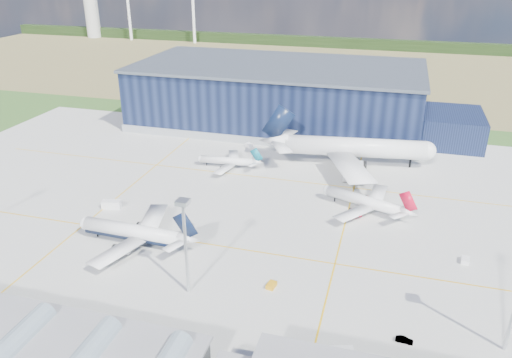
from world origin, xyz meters
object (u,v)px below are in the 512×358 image
object	(u,v)px
gse_van_a	(112,204)
airliner_navy	(132,224)
gse_tug_b	(271,285)
gse_cart_a	(465,260)
airliner_widebody	(356,138)
hangar	(284,98)
car_b	(404,340)
airliner_regional	(227,157)
gse_cart_b	(249,145)
light_mast_center	(185,232)
gse_van_c	(342,354)
airliner_red	(364,195)

from	to	relation	value
gse_van_a	airliner_navy	bearing A→B (deg)	-149.32
gse_tug_b	gse_van_a	world-z (taller)	gse_van_a
airliner_navy	gse_cart_a	xyz separation A→B (m)	(82.38, 14.34, -5.06)
airliner_widebody	gse_tug_b	distance (m)	79.64
hangar	car_b	size ratio (longest dim) A/B	42.84
airliner_regional	car_b	xyz separation A→B (m)	(61.50, -73.27, -3.39)
airliner_widebody	gse_cart_b	world-z (taller)	airliner_widebody
gse_cart_a	gse_tug_b	bearing A→B (deg)	-144.44
light_mast_center	car_b	distance (m)	49.00
airliner_navy	gse_van_c	size ratio (longest dim) A/B	7.85
gse_tug_b	gse_van_c	bearing A→B (deg)	-34.32
airliner_widebody	airliner_regional	size ratio (longest dim) A/B	2.58
gse_van_a	gse_cart_a	size ratio (longest dim) A/B	1.93
gse_tug_b	gse_cart_a	world-z (taller)	gse_cart_a
hangar	gse_van_c	bearing A→B (deg)	-72.58
airliner_red	airliner_regional	xyz separation A→B (m)	(-48.95, 19.75, -0.93)
gse_cart_a	car_b	xyz separation A→B (m)	(-13.96, -32.68, -0.06)
hangar	car_b	bearing A→B (deg)	-67.23
hangar	airliner_red	size ratio (longest dim) A/B	4.85
airliner_navy	airliner_widebody	bearing A→B (deg)	-123.57
airliner_regional	light_mast_center	bearing A→B (deg)	97.72
hangar	gse_van_a	world-z (taller)	hangar
gse_cart_a	gse_van_c	xyz separation A→B (m)	(-25.18, -40.19, 0.45)
car_b	gse_cart_b	bearing A→B (deg)	37.05
gse_van_a	gse_van_c	distance (m)	84.41
airliner_regional	gse_van_a	size ratio (longest dim) A/B	4.39
car_b	airliner_widebody	bearing A→B (deg)	16.84
airliner_regional	airliner_navy	bearing A→B (deg)	78.49
light_mast_center	airliner_red	size ratio (longest dim) A/B	0.77
gse_tug_b	car_b	world-z (taller)	gse_tug_b
gse_cart_a	hangar	bearing A→B (deg)	133.08
airliner_widebody	airliner_regional	bearing A→B (deg)	-168.26
hangar	airliner_widebody	bearing A→B (deg)	-48.68
hangar	gse_tug_b	world-z (taller)	hangar
airliner_navy	airliner_red	world-z (taller)	airliner_navy
airliner_regional	gse_cart_a	xyz separation A→B (m)	(75.46, -40.59, -3.33)
airliner_red	airliner_widebody	distance (m)	35.70
light_mast_center	gse_tug_b	size ratio (longest dim) A/B	8.68
light_mast_center	gse_van_c	xyz separation A→B (m)	(35.35, -10.78, -14.37)
airliner_regional	gse_cart_a	bearing A→B (deg)	147.40
gse_cart_b	airliner_red	bearing A→B (deg)	-94.25
airliner_widebody	gse_cart_b	xyz separation A→B (m)	(-41.25, 7.00, -9.50)
airliner_widebody	gse_tug_b	xyz separation A→B (m)	(-10.40, -78.37, -9.61)
hangar	light_mast_center	xyz separation A→B (m)	(7.19, -124.80, 3.82)
gse_cart_a	airliner_red	bearing A→B (deg)	149.55
light_mast_center	airliner_red	xyz separation A→B (m)	(34.01, 50.25, -10.56)
airliner_widebody	gse_van_c	world-z (taller)	airliner_widebody
light_mast_center	gse_cart_a	distance (m)	68.91
gse_tug_b	gse_cart_b	xyz separation A→B (m)	(-30.85, 85.37, 0.11)
airliner_navy	gse_cart_a	world-z (taller)	airliner_navy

